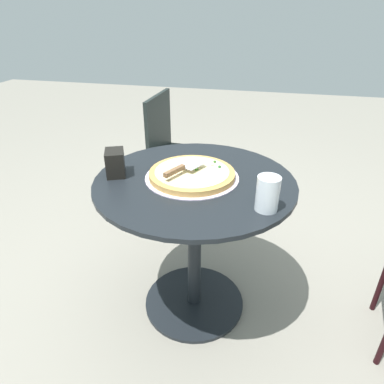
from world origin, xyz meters
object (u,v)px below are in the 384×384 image
patio_table (195,222)px  pizza_on_tray (192,174)px  patio_chair_corner (176,148)px  pizza_server (183,167)px  drinking_cup (268,194)px  napkin_dispenser (115,163)px

patio_table → pizza_on_tray: 0.22m
pizza_on_tray → patio_chair_corner: bearing=-159.9°
pizza_server → drinking_cup: (0.16, 0.34, 0.01)m
drinking_cup → napkin_dispenser: (-0.14, -0.62, -0.01)m
napkin_dispenser → patio_chair_corner: (-0.87, 0.01, -0.27)m
pizza_server → patio_chair_corner: 0.93m
pizza_server → napkin_dispenser: size_ratio=1.98×
drinking_cup → napkin_dispenser: size_ratio=1.17×
drinking_cup → patio_chair_corner: 1.21m
patio_table → patio_chair_corner: 0.90m
pizza_server → napkin_dispenser: (0.02, -0.28, -0.00)m
pizza_on_tray → patio_chair_corner: size_ratio=0.46×
pizza_server → patio_chair_corner: size_ratio=0.25×
patio_table → drinking_cup: size_ratio=6.64×
patio_chair_corner → patio_table: bearing=20.6°
pizza_server → drinking_cup: size_ratio=1.70×
napkin_dispenser → patio_chair_corner: bearing=-24.0°
pizza_server → drinking_cup: drinking_cup is taller
drinking_cup → napkin_dispenser: drinking_cup is taller
patio_chair_corner → pizza_on_tray: bearing=20.1°
drinking_cup → patio_chair_corner: (-1.01, -0.61, -0.27)m
patio_table → pizza_on_tray: (-0.01, -0.01, 0.22)m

